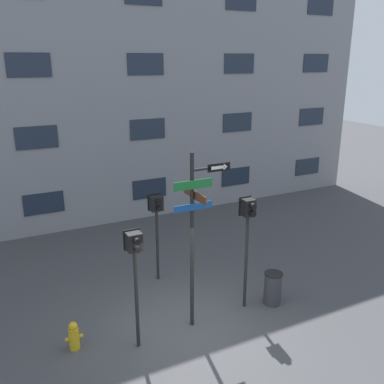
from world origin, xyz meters
The scene contains 8 objects.
ground_plane centered at (0.00, 0.00, 0.00)m, with size 60.00×60.00×0.00m, color #424244.
building_facade centered at (0.00, 7.85, 5.88)m, with size 24.00×0.63×11.76m.
street_sign_pole centered at (0.30, 0.26, 2.54)m, with size 1.39×1.06×4.21m.
pedestrian_signal_left centered at (-1.19, 0.08, 2.14)m, with size 0.37×0.40×2.73m.
pedestrian_signal_right centered at (1.78, 0.37, 2.27)m, with size 0.35×0.40×2.93m.
pedestrian_signal_across centered at (0.35, 2.69, 2.01)m, with size 0.40×0.40×2.54m.
fire_hydrant centered at (-2.47, 0.62, 0.32)m, with size 0.38×0.22×0.67m.
trash_bin centered at (2.50, 0.17, 0.44)m, with size 0.48×0.48×0.87m.
Camera 1 is at (-3.72, -7.61, 6.10)m, focal length 40.00 mm.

